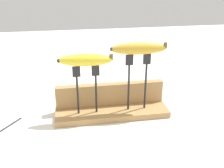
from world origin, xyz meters
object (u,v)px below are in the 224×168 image
object	(u,v)px
fork_stand_left	(87,85)
banana_raised_left	(85,60)
fork_stand_right	(137,77)
banana_raised_right	(139,48)

from	to	relation	value
fork_stand_left	banana_raised_left	distance (m)	0.09
fork_stand_right	banana_raised_left	distance (m)	0.19
fork_stand_left	fork_stand_right	size ratio (longest dim) A/B	0.85
fork_stand_right	banana_raised_left	xyz separation A→B (m)	(-0.18, 0.00, 0.07)
fork_stand_left	banana_raised_right	distance (m)	0.21
banana_raised_right	fork_stand_right	bearing A→B (deg)	-4.13
fork_stand_left	banana_raised_right	xyz separation A→B (m)	(0.18, 0.00, 0.12)
fork_stand_left	banana_raised_right	world-z (taller)	banana_raised_right
banana_raised_left	banana_raised_right	bearing A→B (deg)	-0.00
banana_raised_left	fork_stand_right	bearing A→B (deg)	-0.00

